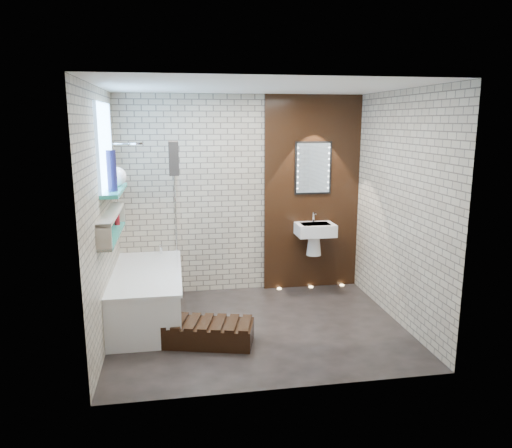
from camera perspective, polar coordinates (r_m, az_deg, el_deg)
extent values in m
plane|color=black|center=(5.57, 0.26, -11.97)|extent=(3.20, 3.20, 0.00)
cube|color=#9F927E|center=(6.45, -1.69, 3.39)|extent=(3.20, 0.04, 2.60)
cube|color=#9F927E|center=(3.94, 3.49, -2.18)|extent=(3.20, 0.04, 2.60)
cube|color=#9F927E|center=(5.16, -17.51, 0.68)|extent=(0.04, 2.60, 2.60)
cube|color=#9F927E|center=(5.67, 16.42, 1.73)|extent=(0.04, 2.60, 2.60)
plane|color=white|center=(5.10, 0.29, 15.78)|extent=(3.20, 3.20, 0.00)
cube|color=black|center=(6.62, 6.54, 3.54)|extent=(1.30, 0.06, 2.60)
cube|color=#7FADE0|center=(5.42, -17.32, 8.68)|extent=(0.03, 1.00, 0.90)
cube|color=teal|center=(5.46, -16.23, 3.79)|extent=(0.18, 1.00, 0.04)
cube|color=teal|center=(5.34, -16.41, -1.24)|extent=(0.14, 1.30, 0.03)
cube|color=#B2A899|center=(5.30, -16.55, 1.18)|extent=(0.14, 1.30, 0.03)
cube|color=#B2A899|center=(4.70, -17.38, -1.62)|extent=(0.14, 0.03, 0.26)
cube|color=#B2A899|center=(5.94, -15.77, 1.22)|extent=(0.14, 0.03, 0.26)
cube|color=white|center=(5.83, -12.59, -8.25)|extent=(0.75, 1.70, 0.55)
cube|color=white|center=(5.74, -12.72, -5.53)|extent=(0.79, 1.74, 0.03)
cylinder|color=silver|center=(6.41, -11.08, -2.91)|extent=(0.04, 0.04, 0.12)
cube|color=white|center=(5.99, -9.43, 2.38)|extent=(0.01, 0.78, 1.40)
cube|color=black|center=(5.63, -9.61, 7.62)|extent=(0.11, 0.29, 0.38)
cylinder|color=silver|center=(5.99, -13.83, 9.13)|extent=(0.18, 0.18, 0.02)
cube|color=white|center=(6.50, 6.95, -0.66)|extent=(0.50, 0.36, 0.16)
cone|color=white|center=(6.60, 6.78, -2.43)|extent=(0.20, 0.20, 0.28)
cylinder|color=silver|center=(6.56, 6.74, 0.81)|extent=(0.03, 0.03, 0.14)
cube|color=black|center=(6.54, 6.70, 6.53)|extent=(0.50, 0.02, 0.70)
cube|color=silver|center=(6.53, 6.72, 6.52)|extent=(0.45, 0.01, 0.65)
cube|color=black|center=(5.19, -5.86, -12.60)|extent=(1.04, 0.66, 0.21)
cylinder|color=maroon|center=(5.76, -15.95, 0.62)|extent=(0.06, 0.06, 0.15)
cylinder|color=maroon|center=(4.92, -17.02, -1.38)|extent=(0.06, 0.06, 0.14)
sphere|color=white|center=(5.61, -16.01, 5.34)|extent=(0.22, 0.22, 0.22)
cylinder|color=#17163E|center=(5.22, -16.53, 5.99)|extent=(0.10, 0.10, 0.42)
cylinder|color=#FFD899|center=(6.76, 2.74, -7.56)|extent=(0.06, 0.06, 0.01)
cylinder|color=#FFD899|center=(6.86, 6.44, -7.31)|extent=(0.06, 0.06, 0.01)
cylinder|color=#FFD899|center=(6.99, 10.02, -7.04)|extent=(0.06, 0.06, 0.01)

